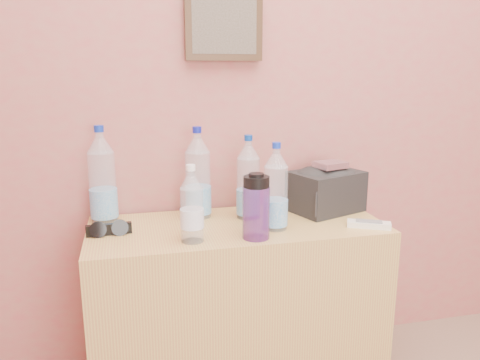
# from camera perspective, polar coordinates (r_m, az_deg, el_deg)

# --- Properties ---
(picture_frame) EXTENTS (0.30, 0.03, 0.25)m
(picture_frame) POSITION_cam_1_polar(r_m,az_deg,el_deg) (1.88, -1.99, 18.14)
(picture_frame) COLOR #382311
(picture_frame) RESTS_ON room_shell
(dresser) EXTENTS (1.09, 0.45, 0.68)m
(dresser) POSITION_cam_1_polar(r_m,az_deg,el_deg) (1.89, -0.32, -15.23)
(dresser) COLOR tan
(dresser) RESTS_ON ground
(pet_large_a) EXTENTS (0.10, 0.10, 0.36)m
(pet_large_a) POSITION_cam_1_polar(r_m,az_deg,el_deg) (1.82, -16.43, 0.03)
(pet_large_a) COLOR #C0E8F5
(pet_large_a) RESTS_ON dresser
(pet_large_b) EXTENTS (0.10, 0.10, 0.35)m
(pet_large_b) POSITION_cam_1_polar(r_m,az_deg,el_deg) (1.81, -5.14, 0.28)
(pet_large_b) COLOR #CAE8FF
(pet_large_b) RESTS_ON dresser
(pet_large_c) EXTENTS (0.09, 0.09, 0.32)m
(pet_large_c) POSITION_cam_1_polar(r_m,az_deg,el_deg) (1.79, 1.01, -0.20)
(pet_large_c) COLOR silver
(pet_large_c) RESTS_ON dresser
(pet_large_d) EXTENTS (0.09, 0.09, 0.32)m
(pet_large_d) POSITION_cam_1_polar(r_m,az_deg,el_deg) (1.67, 4.37, -1.38)
(pet_large_d) COLOR silver
(pet_large_d) RESTS_ON dresser
(pet_small) EXTENTS (0.08, 0.08, 0.26)m
(pet_small) POSITION_cam_1_polar(r_m,az_deg,el_deg) (1.56, -5.90, -3.44)
(pet_small) COLOR silver
(pet_small) RESTS_ON dresser
(nalgene_bottle) EXTENTS (0.09, 0.09, 0.23)m
(nalgene_bottle) POSITION_cam_1_polar(r_m,az_deg,el_deg) (1.58, 1.98, -3.26)
(nalgene_bottle) COLOR #5D2381
(nalgene_bottle) RESTS_ON dresser
(sunglasses) EXTENTS (0.16, 0.07, 0.04)m
(sunglasses) POSITION_cam_1_polar(r_m,az_deg,el_deg) (1.70, -15.68, -5.81)
(sunglasses) COLOR black
(sunglasses) RESTS_ON dresser
(ac_remote) EXTENTS (0.16, 0.11, 0.02)m
(ac_remote) POSITION_cam_1_polar(r_m,az_deg,el_deg) (1.78, 15.44, -5.25)
(ac_remote) COLOR white
(ac_remote) RESTS_ON dresser
(toiletry_bag) EXTENTS (0.32, 0.28, 0.18)m
(toiletry_bag) POSITION_cam_1_polar(r_m,az_deg,el_deg) (1.92, 10.45, -1.05)
(toiletry_bag) COLOR black
(toiletry_bag) RESTS_ON dresser
(foil_packet) EXTENTS (0.13, 0.12, 0.02)m
(foil_packet) POSITION_cam_1_polar(r_m,az_deg,el_deg) (1.88, 10.95, 1.85)
(foil_packet) COLOR white
(foil_packet) RESTS_ON toiletry_bag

